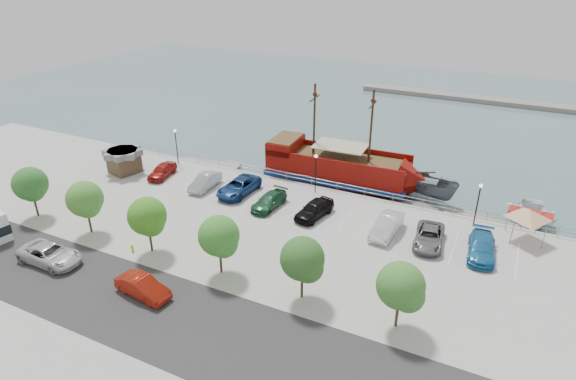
% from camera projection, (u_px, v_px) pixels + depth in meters
% --- Properties ---
extents(ground, '(160.00, 160.00, 0.00)m').
position_uv_depth(ground, '(288.00, 228.00, 46.24)').
color(ground, '#47666C').
extents(street, '(100.00, 8.00, 0.04)m').
position_uv_depth(street, '(186.00, 323.00, 32.89)').
color(street, '#2E2E2E').
rests_on(street, land_slab).
extents(sidewalk, '(100.00, 4.00, 0.05)m').
position_uv_depth(sidewalk, '(232.00, 275.00, 37.73)').
color(sidewalk, '#A8A394').
rests_on(sidewalk, land_slab).
extents(seawall_railing, '(50.00, 0.06, 1.00)m').
position_uv_depth(seawall_railing, '(320.00, 183.00, 51.86)').
color(seawall_railing, gray).
rests_on(seawall_railing, land_slab).
extents(far_shore, '(40.00, 3.00, 0.80)m').
position_uv_depth(far_shore, '(472.00, 99.00, 86.47)').
color(far_shore, gray).
rests_on(far_shore, ground).
extents(pirate_ship, '(18.79, 5.96, 11.77)m').
position_uv_depth(pirate_ship, '(349.00, 170.00, 53.92)').
color(pirate_ship, '#750A04').
rests_on(pirate_ship, ground).
extents(patrol_boat, '(7.29, 4.81, 2.64)m').
position_uv_depth(patrol_boat, '(428.00, 189.00, 51.06)').
color(patrol_boat, '#495058').
rests_on(patrol_boat, ground).
extents(speedboat, '(4.87, 6.67, 1.35)m').
position_uv_depth(speedboat, '(530.00, 217.00, 46.83)').
color(speedboat, white).
rests_on(speedboat, ground).
extents(dock_west, '(7.84, 3.18, 0.44)m').
position_uv_depth(dock_west, '(210.00, 165.00, 59.63)').
color(dock_west, gray).
rests_on(dock_west, ground).
extents(dock_mid, '(6.60, 3.95, 0.36)m').
position_uv_depth(dock_mid, '(406.00, 206.00, 49.97)').
color(dock_mid, slate).
rests_on(dock_mid, ground).
extents(dock_east, '(7.60, 3.26, 0.42)m').
position_uv_depth(dock_east, '(482.00, 221.00, 46.98)').
color(dock_east, gray).
rests_on(dock_east, ground).
extents(shed, '(4.12, 4.12, 2.73)m').
position_uv_depth(shed, '(124.00, 160.00, 55.15)').
color(shed, '#4F3D28').
rests_on(shed, land_slab).
extents(canopy_tent, '(4.86, 4.86, 3.43)m').
position_uv_depth(canopy_tent, '(530.00, 209.00, 41.29)').
color(canopy_tent, slate).
rests_on(canopy_tent, land_slab).
extents(street_van, '(5.58, 2.63, 1.54)m').
position_uv_depth(street_van, '(50.00, 254.00, 39.04)').
color(street_van, silver).
rests_on(street_van, street).
extents(street_sedan, '(4.68, 2.09, 1.49)m').
position_uv_depth(street_sedan, '(143.00, 287.00, 35.25)').
color(street_sedan, '#9C1B0C').
rests_on(street_sedan, street).
extents(fire_hydrant, '(0.23, 0.23, 0.66)m').
position_uv_depth(fire_hydrant, '(132.00, 248.00, 40.65)').
color(fire_hydrant, '#CDC50E').
rests_on(fire_hydrant, sidewalk).
extents(lamp_post_left, '(0.36, 0.36, 4.28)m').
position_uv_depth(lamp_post_left, '(176.00, 140.00, 56.86)').
color(lamp_post_left, black).
rests_on(lamp_post_left, land_slab).
extents(lamp_post_mid, '(0.36, 0.36, 4.28)m').
position_uv_depth(lamp_post_mid, '(316.00, 167.00, 49.75)').
color(lamp_post_mid, black).
rests_on(lamp_post_mid, land_slab).
extents(lamp_post_right, '(0.36, 0.36, 4.28)m').
position_uv_depth(lamp_post_right, '(479.00, 197.00, 43.43)').
color(lamp_post_right, black).
rests_on(lamp_post_right, land_slab).
extents(tree_a, '(3.30, 3.20, 5.00)m').
position_uv_depth(tree_a, '(31.00, 185.00, 44.86)').
color(tree_a, '#473321').
rests_on(tree_a, sidewalk).
extents(tree_b, '(3.30, 3.20, 5.00)m').
position_uv_depth(tree_b, '(86.00, 201.00, 42.09)').
color(tree_b, '#473321').
rests_on(tree_b, sidewalk).
extents(tree_c, '(3.30, 3.20, 5.00)m').
position_uv_depth(tree_c, '(148.00, 218.00, 39.33)').
color(tree_c, '#473321').
rests_on(tree_c, sidewalk).
extents(tree_d, '(3.30, 3.20, 5.00)m').
position_uv_depth(tree_d, '(220.00, 238.00, 36.56)').
color(tree_d, '#473321').
rests_on(tree_d, sidewalk).
extents(tree_e, '(3.30, 3.20, 5.00)m').
position_uv_depth(tree_e, '(304.00, 261.00, 33.80)').
color(tree_e, '#473321').
rests_on(tree_e, sidewalk).
extents(tree_f, '(3.30, 3.20, 5.00)m').
position_uv_depth(tree_f, '(402.00, 288.00, 31.03)').
color(tree_f, '#473321').
rests_on(tree_f, sidewalk).
extents(parked_car_a, '(2.39, 4.57, 1.48)m').
position_uv_depth(parked_car_a, '(162.00, 171.00, 54.28)').
color(parked_car_a, maroon).
rests_on(parked_car_a, land_slab).
extents(parked_car_b, '(1.79, 4.65, 1.51)m').
position_uv_depth(parked_car_b, '(205.00, 182.00, 51.60)').
color(parked_car_b, '#A2A2A4').
rests_on(parked_car_b, land_slab).
extents(parked_car_c, '(2.90, 5.82, 1.58)m').
position_uv_depth(parked_car_c, '(239.00, 187.00, 50.39)').
color(parked_car_c, navy).
rests_on(parked_car_c, land_slab).
extents(parked_car_d, '(2.29, 4.88, 1.38)m').
position_uv_depth(parked_car_d, '(269.00, 201.00, 47.68)').
color(parked_car_d, '#1C5030').
rests_on(parked_car_d, land_slab).
extents(parked_car_e, '(2.81, 5.07, 1.63)m').
position_uv_depth(parked_car_e, '(314.00, 209.00, 45.90)').
color(parked_car_e, black).
rests_on(parked_car_e, land_slab).
extents(parked_car_f, '(2.08, 5.14, 1.66)m').
position_uv_depth(parked_car_f, '(387.00, 226.00, 43.07)').
color(parked_car_f, silver).
rests_on(parked_car_f, land_slab).
extents(parked_car_g, '(2.86, 5.36, 1.43)m').
position_uv_depth(parked_car_g, '(429.00, 237.00, 41.57)').
color(parked_car_g, slate).
rests_on(parked_car_g, land_slab).
extents(parked_car_h, '(2.61, 5.45, 1.53)m').
position_uv_depth(parked_car_h, '(482.00, 247.00, 39.97)').
color(parked_car_h, teal).
rests_on(parked_car_h, land_slab).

